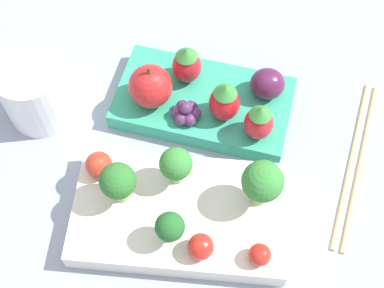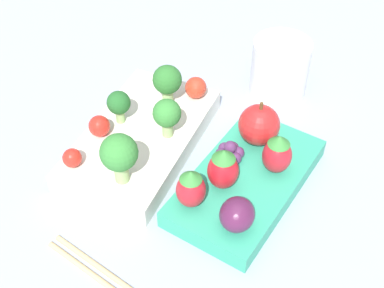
{
  "view_description": "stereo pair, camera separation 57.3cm",
  "coord_description": "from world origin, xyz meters",
  "px_view_note": "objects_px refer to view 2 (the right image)",
  "views": [
    {
      "loc": [
        -0.02,
        0.27,
        0.52
      ],
      "look_at": [
        0.01,
        0.0,
        0.04
      ],
      "focal_mm": 50.0,
      "sensor_mm": 36.0,
      "label": 1
    },
    {
      "loc": [
        -0.38,
        -0.17,
        0.46
      ],
      "look_at": [
        0.01,
        0.0,
        0.04
      ],
      "focal_mm": 50.0,
      "sensor_mm": 36.0,
      "label": 2
    }
  ],
  "objects_px": {
    "cherry_tomato_2": "(99,126)",
    "strawberry_1": "(191,188)",
    "strawberry_2": "(223,169)",
    "bento_box_savoury": "(141,139)",
    "cherry_tomato_0": "(196,88)",
    "plum": "(237,215)",
    "broccoli_floret_2": "(119,154)",
    "drinking_cup": "(280,68)",
    "broccoli_floret_1": "(167,114)",
    "broccoli_floret_3": "(167,81)",
    "bento_box_fruit": "(247,181)",
    "broccoli_floret_0": "(119,104)",
    "apple": "(259,125)",
    "strawberry_0": "(277,154)",
    "grape_cluster": "(230,152)",
    "cherry_tomato_1": "(72,158)"
  },
  "relations": [
    {
      "from": "apple",
      "to": "broccoli_floret_2",
      "type": "bearing_deg",
      "value": 137.04
    },
    {
      "from": "strawberry_2",
      "to": "grape_cluster",
      "type": "bearing_deg",
      "value": 9.52
    },
    {
      "from": "broccoli_floret_0",
      "to": "strawberry_0",
      "type": "relative_size",
      "value": 0.86
    },
    {
      "from": "broccoli_floret_2",
      "to": "plum",
      "type": "distance_m",
      "value": 0.13
    },
    {
      "from": "strawberry_1",
      "to": "strawberry_2",
      "type": "distance_m",
      "value": 0.04
    },
    {
      "from": "broccoli_floret_1",
      "to": "grape_cluster",
      "type": "height_order",
      "value": "broccoli_floret_1"
    },
    {
      "from": "cherry_tomato_1",
      "to": "drinking_cup",
      "type": "height_order",
      "value": "drinking_cup"
    },
    {
      "from": "broccoli_floret_1",
      "to": "plum",
      "type": "bearing_deg",
      "value": -126.77
    },
    {
      "from": "bento_box_savoury",
      "to": "broccoli_floret_3",
      "type": "relative_size",
      "value": 3.91
    },
    {
      "from": "strawberry_1",
      "to": "plum",
      "type": "bearing_deg",
      "value": -99.01
    },
    {
      "from": "broccoli_floret_0",
      "to": "cherry_tomato_2",
      "type": "distance_m",
      "value": 0.03
    },
    {
      "from": "bento_box_savoury",
      "to": "drinking_cup",
      "type": "height_order",
      "value": "drinking_cup"
    },
    {
      "from": "apple",
      "to": "cherry_tomato_1",
      "type": "bearing_deg",
      "value": 125.5
    },
    {
      "from": "bento_box_fruit",
      "to": "broccoli_floret_0",
      "type": "xyz_separation_m",
      "value": [
        0.02,
        0.17,
        0.04
      ]
    },
    {
      "from": "strawberry_2",
      "to": "broccoli_floret_0",
      "type": "bearing_deg",
      "value": 74.21
    },
    {
      "from": "bento_box_fruit",
      "to": "broccoli_floret_2",
      "type": "distance_m",
      "value": 0.15
    },
    {
      "from": "cherry_tomato_2",
      "to": "broccoli_floret_0",
      "type": "bearing_deg",
      "value": -20.32
    },
    {
      "from": "broccoli_floret_3",
      "to": "cherry_tomato_1",
      "type": "distance_m",
      "value": 0.15
    },
    {
      "from": "broccoli_floret_1",
      "to": "broccoli_floret_3",
      "type": "distance_m",
      "value": 0.06
    },
    {
      "from": "apple",
      "to": "strawberry_2",
      "type": "relative_size",
      "value": 1.09
    },
    {
      "from": "cherry_tomato_0",
      "to": "broccoli_floret_2",
      "type": "bearing_deg",
      "value": 174.05
    },
    {
      "from": "broccoli_floret_2",
      "to": "cherry_tomato_2",
      "type": "distance_m",
      "value": 0.08
    },
    {
      "from": "strawberry_2",
      "to": "grape_cluster",
      "type": "xyz_separation_m",
      "value": [
        0.04,
        0.01,
        -0.02
      ]
    },
    {
      "from": "apple",
      "to": "strawberry_0",
      "type": "bearing_deg",
      "value": -137.85
    },
    {
      "from": "strawberry_2",
      "to": "bento_box_savoury",
      "type": "bearing_deg",
      "value": 73.0
    },
    {
      "from": "bento_box_savoury",
      "to": "broccoli_floret_2",
      "type": "xyz_separation_m",
      "value": [
        -0.08,
        -0.02,
        0.05
      ]
    },
    {
      "from": "bento_box_savoury",
      "to": "broccoli_floret_0",
      "type": "xyz_separation_m",
      "value": [
        0.01,
        0.03,
        0.04
      ]
    },
    {
      "from": "bento_box_fruit",
      "to": "broccoli_floret_3",
      "type": "xyz_separation_m",
      "value": [
        0.07,
        0.13,
        0.05
      ]
    },
    {
      "from": "broccoli_floret_2",
      "to": "strawberry_0",
      "type": "distance_m",
      "value": 0.17
    },
    {
      "from": "cherry_tomato_0",
      "to": "plum",
      "type": "bearing_deg",
      "value": -145.18
    },
    {
      "from": "plum",
      "to": "grape_cluster",
      "type": "relative_size",
      "value": 1.14
    },
    {
      "from": "bento_box_fruit",
      "to": "cherry_tomato_1",
      "type": "height_order",
      "value": "cherry_tomato_1"
    },
    {
      "from": "broccoli_floret_1",
      "to": "broccoli_floret_2",
      "type": "height_order",
      "value": "broccoli_floret_2"
    },
    {
      "from": "bento_box_fruit",
      "to": "bento_box_savoury",
      "type": "bearing_deg",
      "value": 85.16
    },
    {
      "from": "cherry_tomato_2",
      "to": "broccoli_floret_1",
      "type": "bearing_deg",
      "value": -67.48
    },
    {
      "from": "plum",
      "to": "bento_box_savoury",
      "type": "bearing_deg",
      "value": 61.56
    },
    {
      "from": "apple",
      "to": "broccoli_floret_0",
      "type": "bearing_deg",
      "value": 103.73
    },
    {
      "from": "strawberry_0",
      "to": "grape_cluster",
      "type": "xyz_separation_m",
      "value": [
        -0.0,
        0.05,
        -0.02
      ]
    },
    {
      "from": "cherry_tomato_1",
      "to": "cherry_tomato_2",
      "type": "distance_m",
      "value": 0.05
    },
    {
      "from": "broccoli_floret_0",
      "to": "broccoli_floret_1",
      "type": "distance_m",
      "value": 0.06
    },
    {
      "from": "cherry_tomato_0",
      "to": "cherry_tomato_2",
      "type": "height_order",
      "value": "cherry_tomato_0"
    },
    {
      "from": "strawberry_0",
      "to": "strawberry_2",
      "type": "distance_m",
      "value": 0.06
    },
    {
      "from": "broccoli_floret_0",
      "to": "plum",
      "type": "bearing_deg",
      "value": -115.84
    },
    {
      "from": "broccoli_floret_2",
      "to": "strawberry_2",
      "type": "xyz_separation_m",
      "value": [
        0.04,
        -0.1,
        -0.02
      ]
    },
    {
      "from": "strawberry_2",
      "to": "cherry_tomato_0",
      "type": "bearing_deg",
      "value": 34.48
    },
    {
      "from": "cherry_tomato_2",
      "to": "strawberry_1",
      "type": "xyz_separation_m",
      "value": [
        -0.05,
        -0.14,
        0.01
      ]
    },
    {
      "from": "broccoli_floret_2",
      "to": "broccoli_floret_3",
      "type": "height_order",
      "value": "broccoli_floret_2"
    },
    {
      "from": "bento_box_fruit",
      "to": "strawberry_2",
      "type": "bearing_deg",
      "value": 139.98
    },
    {
      "from": "cherry_tomato_0",
      "to": "drinking_cup",
      "type": "height_order",
      "value": "drinking_cup"
    },
    {
      "from": "strawberry_2",
      "to": "drinking_cup",
      "type": "relative_size",
      "value": 0.68
    }
  ]
}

